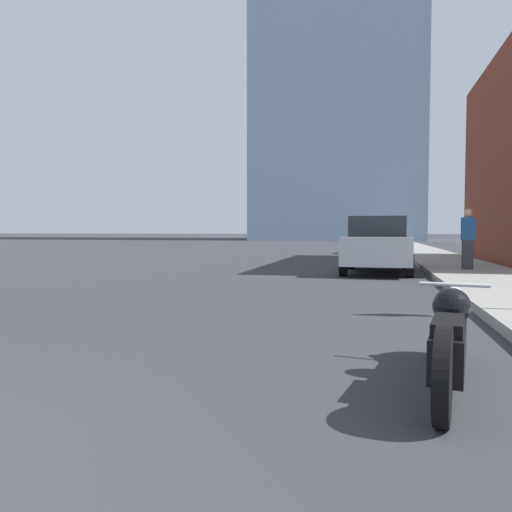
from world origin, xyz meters
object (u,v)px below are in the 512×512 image
(parked_car_silver, at_px, (378,245))
(parked_car_blue, at_px, (379,238))
(motorcycle, at_px, (450,339))
(pedestrian, at_px, (468,238))

(parked_car_silver, distance_m, parked_car_blue, 12.78)
(motorcycle, xyz_separation_m, pedestrian, (2.05, 11.10, 0.66))
(motorcycle, relative_size, parked_car_silver, 0.53)
(motorcycle, distance_m, parked_car_blue, 23.86)
(pedestrian, bearing_deg, motorcycle, -100.48)
(parked_car_silver, height_order, parked_car_blue, parked_car_blue)
(parked_car_silver, height_order, pedestrian, pedestrian)
(pedestrian, bearing_deg, parked_car_blue, 100.36)
(parked_car_blue, distance_m, pedestrian, 12.96)
(motorcycle, xyz_separation_m, parked_car_silver, (-0.47, 11.07, 0.45))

